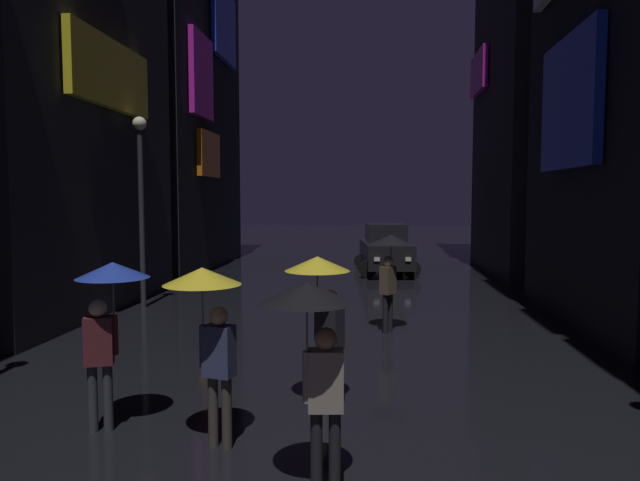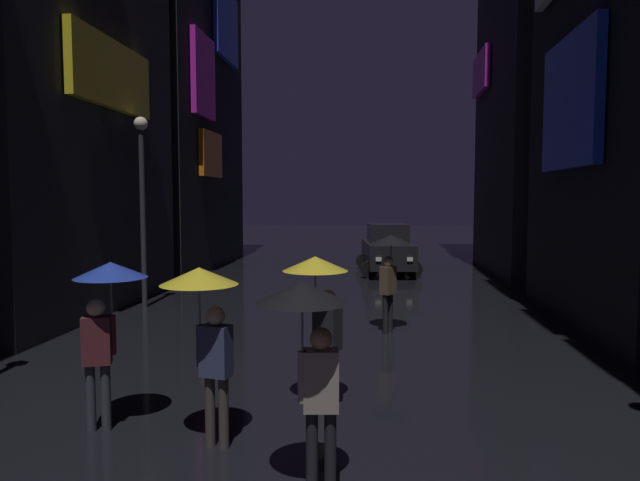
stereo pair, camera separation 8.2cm
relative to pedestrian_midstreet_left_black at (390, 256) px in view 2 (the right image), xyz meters
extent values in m
cube|color=#232328|center=(-8.97, 1.59, 5.96)|extent=(4.00, 8.28, 15.26)
cube|color=yellow|center=(-6.82, 1.34, 4.28)|extent=(0.20, 4.06, 1.66)
cube|color=black|center=(-8.97, 10.93, 6.68)|extent=(4.00, 8.96, 16.69)
cube|color=orange|center=(-6.82, 9.62, 2.95)|extent=(0.20, 2.48, 1.75)
cube|color=#F226D8|center=(-6.82, 8.80, 5.81)|extent=(0.20, 2.41, 3.06)
cube|color=#264CF9|center=(-6.82, 12.14, 8.65)|extent=(0.20, 3.28, 3.00)
cube|color=#264CF9|center=(3.88, 0.69, 3.33)|extent=(0.20, 3.38, 2.88)
cube|color=#F226D8|center=(3.88, 11.96, 6.37)|extent=(0.20, 2.90, 1.65)
cylinder|color=black|center=(-0.09, -0.19, -1.24)|extent=(0.12, 0.12, 0.85)
cylinder|color=black|center=(0.01, -0.05, -1.24)|extent=(0.12, 0.12, 0.85)
cube|color=brown|center=(-0.04, -0.12, -0.52)|extent=(0.38, 0.40, 0.60)
sphere|color=tan|center=(-0.04, -0.12, -0.11)|extent=(0.22, 0.22, 0.22)
cylinder|color=brown|center=(0.02, 0.06, -0.47)|extent=(0.09, 0.09, 0.50)
cylinder|color=slate|center=(0.02, 0.06, -0.13)|extent=(0.02, 0.02, 0.77)
cone|color=black|center=(0.02, 0.06, 0.35)|extent=(0.90, 0.90, 0.20)
cylinder|color=#2D2D38|center=(-3.82, -5.75, -1.24)|extent=(0.12, 0.12, 0.85)
cylinder|color=#2D2D38|center=(-3.65, -5.69, -1.24)|extent=(0.12, 0.12, 0.85)
cube|color=#4C1E23|center=(-3.73, -5.72, -0.52)|extent=(0.39, 0.32, 0.60)
sphere|color=beige|center=(-3.73, -5.72, -0.11)|extent=(0.22, 0.22, 0.22)
cylinder|color=#4C1E23|center=(-3.58, -5.62, -0.47)|extent=(0.09, 0.09, 0.50)
cylinder|color=slate|center=(-3.58, -5.62, -0.13)|extent=(0.02, 0.02, 0.77)
cone|color=#263FB2|center=(-3.58, -5.62, 0.35)|extent=(0.90, 0.90, 0.20)
cylinder|color=#38332D|center=(-0.86, -4.78, -1.24)|extent=(0.12, 0.12, 0.85)
cylinder|color=#38332D|center=(-1.01, -4.68, -1.24)|extent=(0.12, 0.12, 0.85)
cube|color=black|center=(-0.93, -4.73, -0.52)|extent=(0.40, 0.37, 0.60)
sphere|color=tan|center=(-0.93, -4.73, -0.11)|extent=(0.22, 0.22, 0.22)
cylinder|color=black|center=(-1.11, -4.68, -0.47)|extent=(0.09, 0.09, 0.50)
cylinder|color=slate|center=(-1.11, -4.68, -0.13)|extent=(0.02, 0.02, 0.77)
cone|color=yellow|center=(-1.11, -4.68, 0.35)|extent=(0.90, 0.90, 0.20)
cylinder|color=black|center=(-0.71, -6.98, -1.24)|extent=(0.12, 0.12, 0.85)
cylinder|color=black|center=(-0.89, -6.99, -1.24)|extent=(0.12, 0.12, 0.85)
cube|color=gray|center=(-0.80, -6.99, -0.52)|extent=(0.36, 0.26, 0.60)
sphere|color=#9E7051|center=(-0.80, -6.99, -0.11)|extent=(0.22, 0.22, 0.22)
cylinder|color=gray|center=(-0.98, -7.05, -0.47)|extent=(0.09, 0.09, 0.50)
cylinder|color=slate|center=(-0.98, -7.05, -0.13)|extent=(0.02, 0.02, 0.77)
cone|color=black|center=(-0.98, -7.05, 0.35)|extent=(0.90, 0.90, 0.20)
cylinder|color=#38332D|center=(-2.03, -6.06, -1.24)|extent=(0.12, 0.12, 0.85)
cylinder|color=#38332D|center=(-2.21, -6.02, -1.24)|extent=(0.12, 0.12, 0.85)
cube|color=#333859|center=(-2.12, -6.04, -0.52)|extent=(0.38, 0.30, 0.60)
sphere|color=tan|center=(-2.12, -6.04, -0.11)|extent=(0.22, 0.22, 0.22)
cylinder|color=#333859|center=(-2.31, -6.05, -0.47)|extent=(0.09, 0.09, 0.50)
cylinder|color=slate|center=(-2.31, -6.05, -0.13)|extent=(0.02, 0.02, 0.77)
cone|color=yellow|center=(-2.31, -6.05, 0.35)|extent=(0.90, 0.90, 0.20)
cube|color=black|center=(0.09, 9.75, -0.90)|extent=(2.10, 4.25, 0.90)
cube|color=black|center=(0.09, 9.75, -0.10)|extent=(1.62, 1.98, 0.70)
cylinder|color=black|center=(1.03, 8.50, -1.35)|extent=(0.66, 0.28, 0.64)
cylinder|color=black|center=(-0.58, 8.34, -1.35)|extent=(0.66, 0.28, 0.64)
cylinder|color=black|center=(0.76, 11.16, -1.35)|extent=(0.66, 0.28, 0.64)
cylinder|color=black|center=(-0.84, 10.99, -1.35)|extent=(0.66, 0.28, 0.64)
cube|color=white|center=(0.85, 7.74, -0.90)|extent=(0.21, 0.08, 0.14)
cube|color=white|center=(-0.24, 7.63, -0.90)|extent=(0.21, 0.08, 0.14)
cylinder|color=#2D2D33|center=(-6.47, 2.16, 0.67)|extent=(0.14, 0.14, 4.68)
sphere|color=#F9EFCC|center=(-6.47, 2.16, 3.19)|extent=(0.36, 0.36, 0.36)
camera|label=1|loc=(-0.34, -12.37, 1.25)|focal=32.00mm
camera|label=2|loc=(-0.26, -12.36, 1.25)|focal=32.00mm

